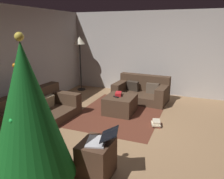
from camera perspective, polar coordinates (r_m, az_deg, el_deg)
ground_plane at (r=4.46m, az=6.36°, el=-12.00°), size 6.40×6.40×0.00m
rear_partition at (r=5.68m, az=-25.54°, el=6.45°), size 6.40×0.12×2.60m
corner_partition at (r=7.08m, az=13.58°, el=9.11°), size 0.12×6.40×2.60m
couch_left at (r=5.20m, az=-18.99°, el=-5.40°), size 1.94×1.04×0.72m
couch_right at (r=6.50m, az=7.87°, el=-0.42°), size 1.03×1.58×0.72m
ottoman at (r=5.49m, az=2.17°, el=-3.96°), size 0.77×0.71×0.44m
gift_box at (r=5.46m, az=1.69°, el=-1.17°), size 0.28×0.20×0.09m
tv_remote at (r=5.33m, az=1.05°, el=-1.94°), size 0.11×0.17×0.02m
christmas_tree at (r=2.76m, az=-21.26°, el=-5.93°), size 1.05×1.05×2.04m
side_table at (r=3.27m, az=-4.09°, el=-17.77°), size 0.52×0.44×0.54m
laptop at (r=3.09m, az=-2.90°, el=-12.79°), size 0.45×0.51×0.20m
book_stack at (r=4.92m, az=11.61°, el=-8.69°), size 0.31×0.25×0.13m
corner_lamp at (r=7.40m, az=-8.50°, el=11.57°), size 0.36×0.36×1.81m
area_rug at (r=5.56m, az=2.14°, el=-6.05°), size 2.60×2.00×0.01m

